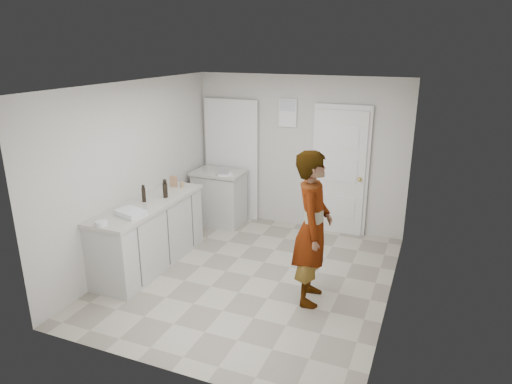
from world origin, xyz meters
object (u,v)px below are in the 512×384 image
at_px(oil_cruet_b, 144,194).
at_px(person, 313,228).
at_px(cake_mix_box, 174,181).
at_px(spice_jar, 182,185).
at_px(baking_dish, 131,213).
at_px(oil_cruet_a, 165,189).
at_px(egg_bowl, 101,223).

bearing_deg(oil_cruet_b, person, -1.06).
xyz_separation_m(cake_mix_box, spice_jar, (0.14, 0.02, -0.04)).
height_order(person, baking_dish, person).
bearing_deg(person, oil_cruet_a, 72.51).
relative_size(spice_jar, oil_cruet_a, 0.31).
bearing_deg(cake_mix_box, egg_bowl, -87.62).
relative_size(cake_mix_box, egg_bowl, 1.14).
distance_m(cake_mix_box, spice_jar, 0.14).
distance_m(cake_mix_box, baking_dish, 1.24).
distance_m(person, baking_dish, 2.26).
xyz_separation_m(spice_jar, oil_cruet_a, (0.03, -0.49, 0.08)).
bearing_deg(egg_bowl, person, 20.20).
xyz_separation_m(person, egg_bowl, (-2.32, -0.85, 0.03)).
bearing_deg(egg_bowl, spice_jar, 86.47).
xyz_separation_m(spice_jar, baking_dish, (0.00, -1.24, -0.01)).
height_order(person, oil_cruet_b, person).
bearing_deg(oil_cruet_b, cake_mix_box, 89.88).
height_order(person, oil_cruet_a, person).
distance_m(spice_jar, baking_dish, 1.24).
height_order(person, spice_jar, person).
distance_m(oil_cruet_a, baking_dish, 0.76).
xyz_separation_m(oil_cruet_a, egg_bowl, (-0.13, -1.17, -0.10)).
height_order(cake_mix_box, oil_cruet_a, oil_cruet_a).
bearing_deg(oil_cruet_a, egg_bowl, -96.31).
bearing_deg(cake_mix_box, person, -17.32).
distance_m(cake_mix_box, egg_bowl, 1.64).
distance_m(person, cake_mix_box, 2.49).
height_order(spice_jar, egg_bowl, spice_jar).
relative_size(person, baking_dish, 4.46).
height_order(cake_mix_box, baking_dish, cake_mix_box).
distance_m(oil_cruet_a, oil_cruet_b, 0.32).
xyz_separation_m(cake_mix_box, oil_cruet_b, (-0.00, -0.74, 0.03)).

